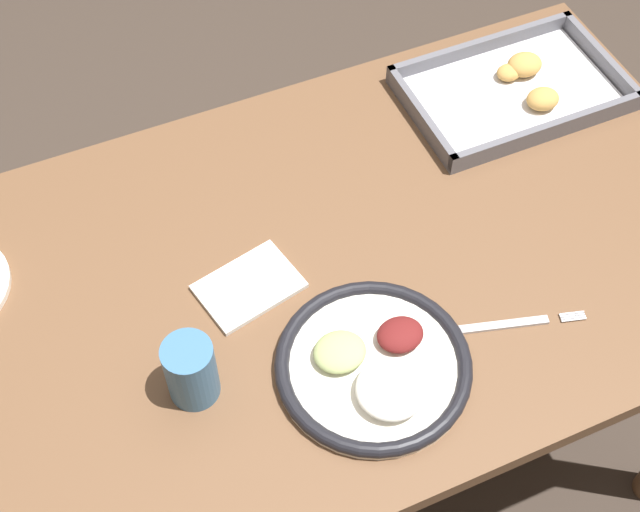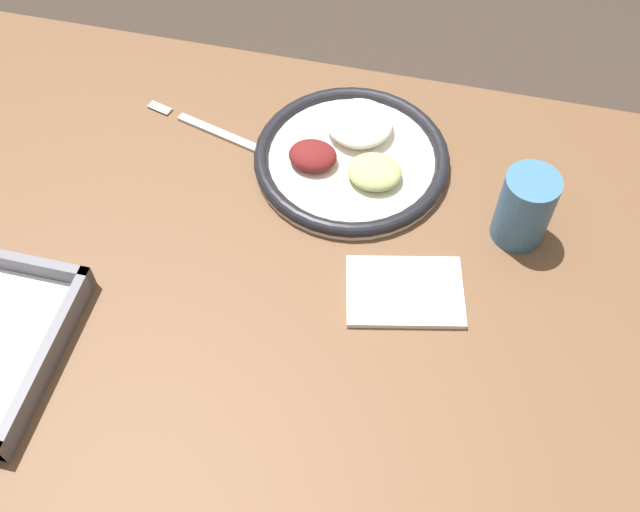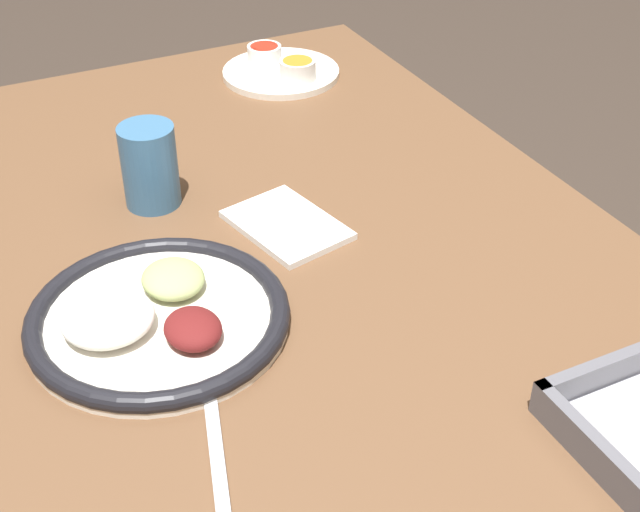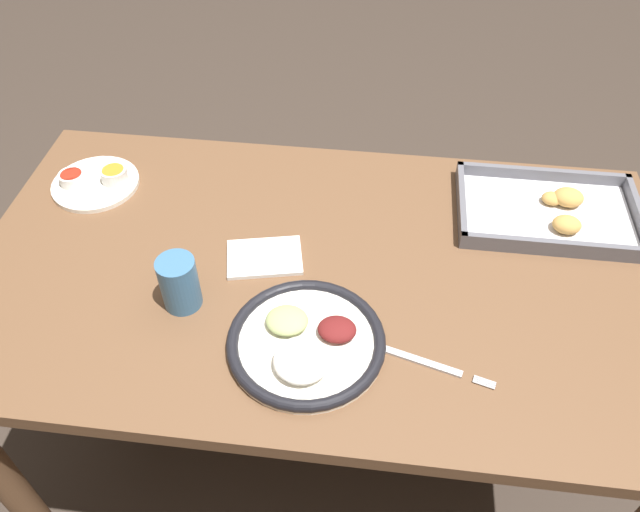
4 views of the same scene
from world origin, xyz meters
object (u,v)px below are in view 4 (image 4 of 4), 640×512
napkin (265,257)px  drinking_cup (179,283)px  saucer_plate (96,181)px  dinner_plate (308,342)px  baking_tray (551,211)px  fork (419,361)px

napkin → drinking_cup: bearing=-135.1°
saucer_plate → napkin: bearing=-23.3°
drinking_cup → napkin: (0.12, 0.12, -0.05)m
saucer_plate → drinking_cup: bearing=-47.1°
dinner_plate → baking_tray: bearing=40.7°
dinner_plate → fork: size_ratio=1.20×
napkin → baking_tray: bearing=18.9°
saucer_plate → drinking_cup: size_ratio=1.78×
dinner_plate → fork: dinner_plate is taller
dinner_plate → saucer_plate: (-0.50, 0.36, -0.00)m
baking_tray → drinking_cup: bearing=-155.2°
fork → dinner_plate: bearing=-166.3°
dinner_plate → saucer_plate: 0.61m
fork → drinking_cup: drinking_cup is taller
napkin → fork: bearing=-34.1°
fork → napkin: size_ratio=1.40×
saucer_plate → napkin: (0.39, -0.17, -0.01)m
fork → napkin: (-0.29, 0.20, 0.00)m
fork → napkin: bearing=161.6°
baking_tray → drinking_cup: size_ratio=3.52×
dinner_plate → napkin: size_ratio=1.68×
dinner_plate → fork: (0.18, -0.01, -0.01)m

